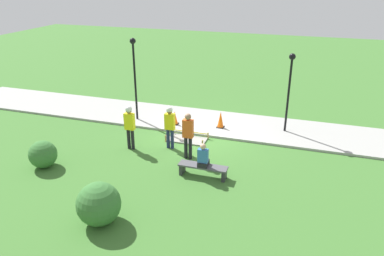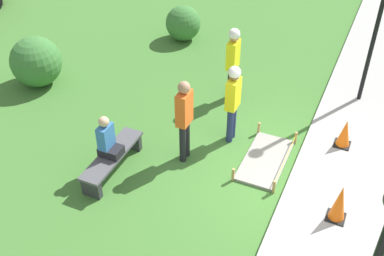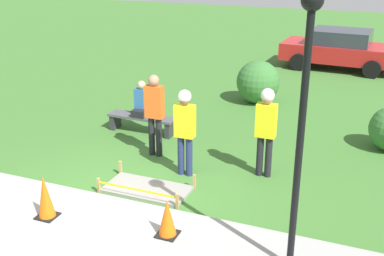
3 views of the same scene
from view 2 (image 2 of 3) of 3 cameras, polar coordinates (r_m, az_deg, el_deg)
The scene contains 12 objects.
ground_plane at distance 9.80m, azimuth 11.24°, elevation -6.46°, with size 60.00×60.00×0.00m, color #3D702D.
sidewalk at distance 9.72m, azimuth 20.39°, elevation -8.62°, with size 28.00×3.18×0.10m.
wet_concrete_patch at distance 10.20m, azimuth 8.68°, elevation -3.74°, with size 1.70×0.89×0.31m.
traffic_cone_near_patch at distance 8.96m, azimuth 17.08°, elevation -8.47°, with size 0.34×0.34×0.77m.
traffic_cone_far_patch at distance 10.67m, azimuth 17.64°, elevation -0.59°, with size 0.34×0.34×0.64m.
park_bench at distance 9.82m, azimuth -9.39°, elevation -3.59°, with size 1.76×0.44×0.44m.
person_seated_on_bench at distance 9.53m, azimuth -9.98°, elevation -1.41°, with size 0.36×0.44×0.89m.
worker_supervisor at distance 10.07m, azimuth 4.89°, elevation 3.66°, with size 0.40×0.26×1.83m.
worker_assistant at distance 11.44m, azimuth 4.88°, elevation 8.32°, with size 0.40×0.27×1.88m.
bystander_in_orange_shirt at distance 9.52m, azimuth -0.92°, elevation 1.40°, with size 0.40×0.25×1.88m.
shrub_rounded_near at distance 14.51m, azimuth -1.05°, elevation 12.32°, with size 1.04×1.04×1.04m.
shrub_rounded_mid at distance 12.85m, azimuth -18.00°, elevation 7.49°, with size 1.29×1.29×1.29m.
Camera 2 is at (-7.08, -1.09, 6.69)m, focal length 45.00 mm.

